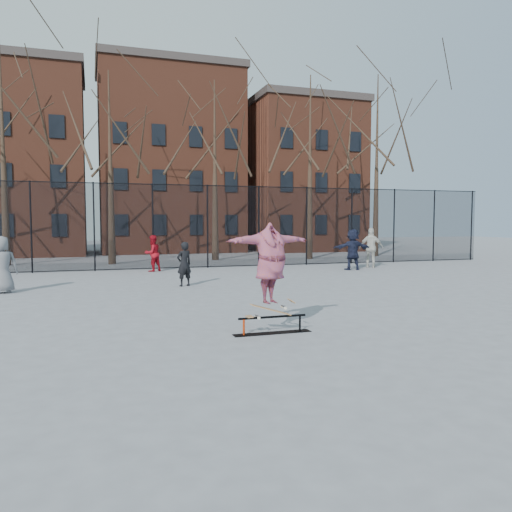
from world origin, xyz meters
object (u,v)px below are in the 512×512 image
object	(u,v)px
bystander_white	(371,248)
bystander_navy	(353,249)
skateboard	(271,313)
bystander_black	(184,264)
skate_rail	(272,326)
skater	(271,270)
bystander_red	(153,253)
bystander_grey	(2,265)

from	to	relation	value
bystander_white	bystander_navy	size ratio (longest dim) A/B	1.01
skateboard	bystander_white	world-z (taller)	bystander_white
skateboard	bystander_black	bearing A→B (deg)	92.64
skate_rail	bystander_white	world-z (taller)	bystander_white
skater	bystander_red	bearing A→B (deg)	75.79
skater	bystander_grey	bearing A→B (deg)	109.74
skateboard	bystander_grey	bearing A→B (deg)	127.49
skater	bystander_navy	xyz separation A→B (m)	(8.06, 11.15, -0.32)
skate_rail	skater	xyz separation A→B (m)	(-0.04, 0.00, 1.13)
skater	bystander_navy	bearing A→B (deg)	36.39
bystander_navy	bystander_red	bearing A→B (deg)	-6.12
skate_rail	bystander_red	bearing A→B (deg)	93.71
skate_rail	bystander_navy	size ratio (longest dim) A/B	0.85
skate_rail	bystander_red	world-z (taller)	bystander_red
bystander_black	bystander_navy	world-z (taller)	bystander_navy
skate_rail	bystander_white	bearing A→B (deg)	51.50
skater	bystander_white	bearing A→B (deg)	33.63
bystander_black	bystander_red	distance (m)	5.48
skate_rail	bystander_grey	bearing A→B (deg)	127.67
skate_rail	bystander_black	size ratio (longest dim) A/B	1.05
bystander_navy	skateboard	bearing A→B (deg)	61.45
skateboard	bystander_black	xyz separation A→B (m)	(-0.36, 7.82, 0.36)
skater	bystander_black	xyz separation A→B (m)	(-0.36, 7.82, -0.50)
skater	bystander_grey	size ratio (longest dim) A/B	1.11
skateboard	bystander_navy	distance (m)	13.77
skater	bystander_navy	distance (m)	13.77
skateboard	bystander_red	size ratio (longest dim) A/B	0.56
bystander_black	bystander_red	size ratio (longest dim) A/B	0.94
bystander_grey	bystander_navy	size ratio (longest dim) A/B	0.94
skate_rail	skateboard	xyz separation A→B (m)	(-0.04, 0.00, 0.27)
bystander_grey	bystander_black	xyz separation A→B (m)	(5.69, -0.08, -0.13)
bystander_white	bystander_navy	xyz separation A→B (m)	(-1.38, -0.67, -0.01)
skate_rail	bystander_navy	world-z (taller)	bystander_navy
skate_rail	skateboard	world-z (taller)	skateboard
skate_rail	bystander_black	bearing A→B (deg)	92.92
bystander_navy	bystander_grey	bearing A→B (deg)	20.31
bystander_white	bystander_grey	bearing A→B (deg)	46.59
skate_rail	skateboard	size ratio (longest dim) A/B	1.78
skater	skate_rail	bearing A→B (deg)	-17.76
skate_rail	bystander_white	xyz separation A→B (m)	(9.40, 11.82, 0.83)
bystander_black	skater	bearing A→B (deg)	71.79
skater	bystander_red	distance (m)	13.31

